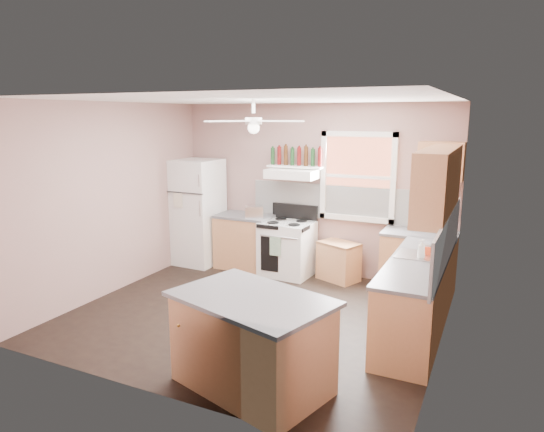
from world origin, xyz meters
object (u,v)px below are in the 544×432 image
at_px(toaster, 254,212).
at_px(cart, 339,261).
at_px(refrigerator, 197,212).
at_px(stove, 287,249).
at_px(island, 252,344).

relative_size(toaster, cart, 0.47).
relative_size(refrigerator, toaster, 6.38).
xyz_separation_m(refrigerator, stove, (1.67, 0.05, -0.46)).
bearing_deg(stove, island, -68.72).
height_order(cart, island, island).
bearing_deg(toaster, stove, -17.81).
bearing_deg(refrigerator, stove, 3.37).
height_order(toaster, cart, toaster).
distance_m(toaster, stove, 0.79).
distance_m(toaster, island, 3.51).
relative_size(cart, island, 0.44).
xyz_separation_m(refrigerator, cart, (2.49, 0.16, -0.60)).
bearing_deg(refrigerator, toaster, 0.97).
bearing_deg(stove, cart, 10.52).
relative_size(refrigerator, cart, 3.01).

